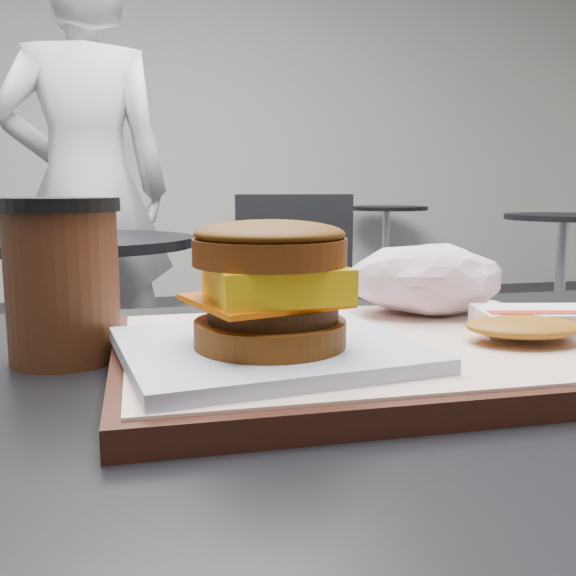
# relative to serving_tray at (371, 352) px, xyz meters

# --- Properties ---
(serving_tray) EXTENTS (0.38, 0.28, 0.02)m
(serving_tray) POSITION_rel_serving_tray_xyz_m (0.00, 0.00, 0.00)
(serving_tray) COLOR black
(serving_tray) RESTS_ON customer_table
(breakfast_sandwich) EXTENTS (0.21, 0.19, 0.09)m
(breakfast_sandwich) POSITION_rel_serving_tray_xyz_m (-0.09, -0.04, 0.05)
(breakfast_sandwich) COLOR silver
(breakfast_sandwich) RESTS_ON serving_tray
(hash_brown) EXTENTS (0.13, 0.10, 0.02)m
(hash_brown) POSITION_rel_serving_tray_xyz_m (0.12, -0.02, 0.02)
(hash_brown) COLOR white
(hash_brown) RESTS_ON serving_tray
(crumpled_wrapper) EXTENTS (0.14, 0.11, 0.06)m
(crumpled_wrapper) POSITION_rel_serving_tray_xyz_m (0.09, 0.09, 0.04)
(crumpled_wrapper) COLOR white
(crumpled_wrapper) RESTS_ON serving_tray
(coffee_cup) EXTENTS (0.09, 0.09, 0.13)m
(coffee_cup) POSITION_rel_serving_tray_xyz_m (-0.23, 0.07, 0.06)
(coffee_cup) COLOR #401E0F
(coffee_cup) RESTS_ON customer_table
(neighbor_table) EXTENTS (0.70, 0.70, 0.75)m
(neighbor_table) POSITION_rel_serving_tray_xyz_m (-0.34, 1.62, -0.23)
(neighbor_table) COLOR black
(neighbor_table) RESTS_ON ground
(napkin) EXTENTS (0.13, 0.13, 0.00)m
(napkin) POSITION_rel_serving_tray_xyz_m (-0.39, 1.60, -0.03)
(napkin) COLOR white
(napkin) RESTS_ON neighbor_table
(neighbor_chair) EXTENTS (0.62, 0.46, 0.88)m
(neighbor_chair) POSITION_rel_serving_tray_xyz_m (0.23, 1.67, -0.27)
(neighbor_chair) COLOR #97979C
(neighbor_chair) RESTS_ON ground
(patron) EXTENTS (0.69, 0.48, 1.79)m
(patron) POSITION_rel_serving_tray_xyz_m (-0.36, 2.19, 0.11)
(patron) COLOR silver
(patron) RESTS_ON ground
(bg_table_near) EXTENTS (0.66, 0.66, 0.75)m
(bg_table_near) POSITION_rel_serving_tray_xyz_m (2.21, 2.77, -0.22)
(bg_table_near) COLOR black
(bg_table_near) RESTS_ON ground
(bg_table_far) EXTENTS (0.66, 0.66, 0.75)m
(bg_table_far) POSITION_rel_serving_tray_xyz_m (1.81, 4.47, -0.22)
(bg_table_far) COLOR black
(bg_table_far) RESTS_ON ground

